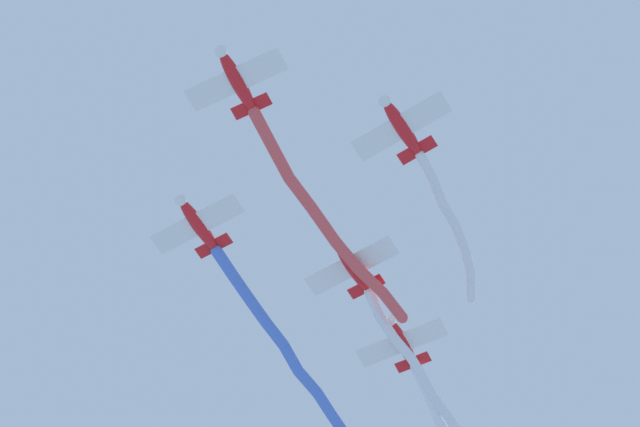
{
  "coord_description": "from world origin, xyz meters",
  "views": [
    {
      "loc": [
        -38.76,
        -3.69,
        3.99
      ],
      "look_at": [
        -1.25,
        -5.69,
        74.44
      ],
      "focal_mm": 60.64,
      "sensor_mm": 36.0,
      "label": 1
    }
  ],
  "objects_px": {
    "airplane_slot": "(352,266)",
    "airplane_trail": "(402,342)",
    "airplane_right_wing": "(198,224)",
    "airplane_left_wing": "(401,126)",
    "airplane_lead": "(236,80)"
  },
  "relations": [
    {
      "from": "airplane_right_wing",
      "to": "airplane_slot",
      "type": "height_order",
      "value": "airplane_right_wing"
    },
    {
      "from": "airplane_lead",
      "to": "airplane_slot",
      "type": "height_order",
      "value": "airplane_lead"
    },
    {
      "from": "airplane_slot",
      "to": "airplane_trail",
      "type": "height_order",
      "value": "airplane_trail"
    },
    {
      "from": "airplane_lead",
      "to": "airplane_right_wing",
      "type": "distance_m",
      "value": 12.03
    },
    {
      "from": "airplane_slot",
      "to": "airplane_trail",
      "type": "distance_m",
      "value": 8.52
    },
    {
      "from": "airplane_trail",
      "to": "airplane_slot",
      "type": "bearing_deg",
      "value": -3.3
    },
    {
      "from": "airplane_right_wing",
      "to": "airplane_slot",
      "type": "xyz_separation_m",
      "value": [
        2.72,
        -11.71,
        -0.5
      ]
    },
    {
      "from": "airplane_right_wing",
      "to": "airplane_slot",
      "type": "relative_size",
      "value": 1.01
    },
    {
      "from": "airplane_left_wing",
      "to": "airplane_trail",
      "type": "bearing_deg",
      "value": -149.78
    },
    {
      "from": "airplane_right_wing",
      "to": "airplane_trail",
      "type": "bearing_deg",
      "value": 154.29
    },
    {
      "from": "airplane_trail",
      "to": "airplane_lead",
      "type": "bearing_deg",
      "value": -3.22
    },
    {
      "from": "airplane_right_wing",
      "to": "airplane_trail",
      "type": "distance_m",
      "value": 19.01
    },
    {
      "from": "airplane_slot",
      "to": "airplane_trail",
      "type": "xyz_separation_m",
      "value": [
        7.21,
        -4.5,
        0.6
      ]
    },
    {
      "from": "airplane_right_wing",
      "to": "airplane_trail",
      "type": "relative_size",
      "value": 0.98
    },
    {
      "from": "airplane_left_wing",
      "to": "airplane_right_wing",
      "type": "xyz_separation_m",
      "value": [
        8.99,
        14.43,
        0.7
      ]
    }
  ]
}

